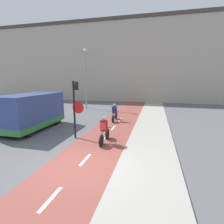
% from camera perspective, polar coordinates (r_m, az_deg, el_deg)
% --- Properties ---
extents(ground_plane, '(120.00, 120.00, 0.00)m').
position_cam_1_polar(ground_plane, '(7.22, -10.32, -16.91)').
color(ground_plane, '#5B5B60').
extents(bike_lane, '(2.75, 60.00, 0.02)m').
position_cam_1_polar(bike_lane, '(7.21, -10.31, -16.84)').
color(bike_lane, brown).
rests_on(bike_lane, ground_plane).
extents(sidewalk_strip, '(2.40, 60.00, 0.05)m').
position_cam_1_polar(sidewalk_strip, '(6.68, 11.55, -19.14)').
color(sidewalk_strip, '#A8A399').
rests_on(sidewalk_strip, ground_plane).
extents(building_row_background, '(60.00, 5.20, 11.98)m').
position_cam_1_polar(building_row_background, '(28.45, 8.72, 15.92)').
color(building_row_background, '#B2A899').
rests_on(building_row_background, ground_plane).
extents(traffic_light_pole, '(0.67, 0.25, 3.24)m').
position_cam_1_polar(traffic_light_pole, '(9.87, -11.87, 2.76)').
color(traffic_light_pole, black).
rests_on(traffic_light_pole, ground_plane).
extents(street_lamp_far, '(0.36, 0.36, 6.58)m').
position_cam_1_polar(street_lamp_far, '(20.06, -8.61, 12.58)').
color(street_lamp_far, gray).
rests_on(street_lamp_far, ground_plane).
extents(cyclist_near, '(0.46, 1.76, 1.44)m').
position_cam_1_polar(cyclist_near, '(9.16, -2.60, -5.99)').
color(cyclist_near, black).
rests_on(cyclist_near, ground_plane).
extents(cyclist_far, '(0.46, 1.73, 1.43)m').
position_cam_1_polar(cyclist_far, '(13.99, 0.86, -0.34)').
color(cyclist_far, black).
rests_on(cyclist_far, ground_plane).
extents(van, '(2.11, 4.71, 2.37)m').
position_cam_1_polar(van, '(12.83, -24.66, 0.00)').
color(van, '#334784').
rests_on(van, ground_plane).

